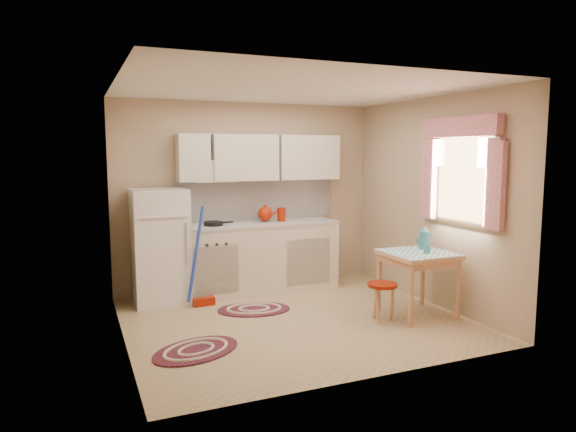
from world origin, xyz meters
The scene contains 14 objects.
room_shell centered at (0.16, 0.24, 1.60)m, with size 3.64×3.60×2.52m.
fridge centered at (-1.25, 1.25, 0.70)m, with size 0.65×0.60×1.40m, color white.
broom centered at (-0.80, 0.90, 0.60)m, with size 0.28×0.12×1.20m, color blue, non-canonical shape.
base_cabinets centered at (-0.04, 1.30, 0.44)m, with size 2.25×0.60×0.88m, color beige.
countertop centered at (-0.04, 1.30, 0.90)m, with size 2.27×0.62×0.04m, color #B5B4AC.
frying_pan centered at (-0.58, 1.25, 0.94)m, with size 0.25×0.25×0.05m, color black.
red_kettle centered at (0.14, 1.30, 1.03)m, with size 0.22×0.20×0.22m, color #901805, non-canonical shape.
red_canister centered at (0.37, 1.30, 1.00)m, with size 0.11×0.11×0.16m, color #901805.
table centered at (1.34, -0.38, 0.36)m, with size 0.72×0.72×0.72m, color tan.
stool centered at (0.87, -0.40, 0.21)m, with size 0.33×0.33×0.42m, color #901805.
coffee_pot centered at (1.51, -0.26, 0.86)m, with size 0.14×0.12×0.28m, color teal, non-canonical shape.
mug centered at (1.38, -0.48, 0.77)m, with size 0.07×0.07×0.10m, color teal.
rug_center centered at (-0.30, 0.50, 0.01)m, with size 0.85×0.57×0.02m, color maroon, non-canonical shape.
rug_left centered at (-1.21, -0.48, 0.01)m, with size 0.88×0.58×0.02m, color maroon, non-canonical shape.
Camera 1 is at (-2.20, -5.03, 1.84)m, focal length 32.00 mm.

